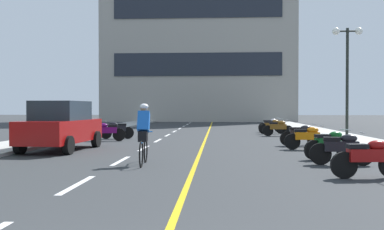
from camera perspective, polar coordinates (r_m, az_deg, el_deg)
ground_plane at (r=23.77m, az=1.31°, el=-2.83°), size 140.00×140.00×0.00m
curb_left at (r=27.94m, az=-13.39°, el=-2.17°), size 2.40×72.00×0.12m
curb_right at (r=27.49m, az=16.73°, el=-2.23°), size 2.40×72.00×0.12m
lane_dash_1 at (r=9.30m, az=-14.80°, el=-8.80°), size 0.14×2.20×0.01m
lane_dash_2 at (r=13.12m, az=-9.31°, el=-5.93°), size 0.14×2.20×0.01m
lane_dash_3 at (r=17.02m, az=-6.33°, el=-4.34°), size 0.14×2.20×0.01m
lane_dash_4 at (r=20.96m, az=-4.48°, el=-3.34°), size 0.14×2.20×0.01m
lane_dash_5 at (r=24.92m, az=-3.21°, el=-2.65°), size 0.14×2.20×0.01m
lane_dash_6 at (r=28.89m, az=-2.30°, el=-2.15°), size 0.14×2.20×0.01m
lane_dash_7 at (r=32.87m, az=-1.60°, el=-1.77°), size 0.14×2.20×0.01m
lane_dash_8 at (r=36.85m, az=-1.06°, el=-1.48°), size 0.14×2.20×0.01m
lane_dash_9 at (r=40.84m, az=-0.62°, el=-1.24°), size 0.14×2.20×0.01m
lane_dash_10 at (r=44.83m, az=-0.26°, el=-1.04°), size 0.14×2.20×0.01m
lane_dash_11 at (r=48.82m, az=0.04°, el=-0.88°), size 0.14×2.20×0.01m
centre_line_yellow at (r=26.76m, az=2.08°, el=-2.40°), size 0.12×66.00×0.01m
office_building at (r=52.88m, az=0.92°, el=10.73°), size 21.93×8.84×21.08m
street_lamp_mid at (r=22.82m, az=19.66°, el=7.09°), size 1.46×0.36×5.38m
parked_car_near at (r=16.74m, az=-16.75°, el=-1.33°), size 2.11×4.29×1.82m
motorcycle_1 at (r=10.49m, az=22.13°, el=-5.14°), size 1.70×0.60×0.92m
motorcycle_2 at (r=12.59m, az=19.00°, el=-4.11°), size 1.70×0.60×0.92m
motorcycle_3 at (r=13.95m, az=17.62°, el=-3.61°), size 1.64×0.78×0.92m
motorcycle_4 at (r=16.85m, az=14.88°, el=-2.82°), size 1.70×0.60×0.92m
motorcycle_5 at (r=18.42m, az=14.09°, el=-2.50°), size 1.70×0.60×0.92m
motorcycle_6 at (r=20.85m, az=-11.07°, el=-2.08°), size 1.69×0.62×0.92m
motorcycle_7 at (r=22.35m, az=-9.82°, el=-1.88°), size 1.68×0.67×0.92m
motorcycle_8 at (r=24.55m, az=11.21°, el=-1.63°), size 1.70×0.60×0.92m
motorcycle_9 at (r=26.67m, az=10.48°, el=-1.42°), size 1.67×0.69×0.92m
motorcycle_10 at (r=28.65m, az=10.27°, el=-1.25°), size 1.64×0.80×0.92m
cyclist_rider at (r=12.11m, az=-6.37°, el=-2.30°), size 0.42×1.77×1.71m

